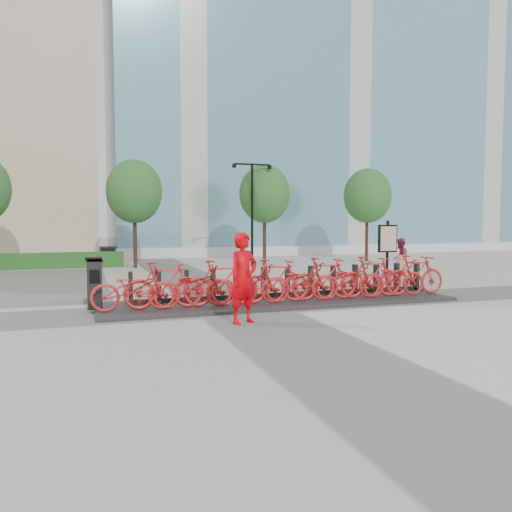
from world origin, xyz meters
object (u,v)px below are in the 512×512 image
object	(u,v)px
pedestrian	(400,258)
bike_0	(134,289)
kiosk	(95,284)
construction_barrel	(403,268)
worker_red	(244,278)
map_sign	(388,241)

from	to	relation	value
pedestrian	bike_0	bearing A→B (deg)	-16.81
kiosk	bike_0	bearing A→B (deg)	-20.95
construction_barrel	kiosk	bearing A→B (deg)	-163.62
construction_barrel	worker_red	bearing A→B (deg)	-145.02
pedestrian	construction_barrel	world-z (taller)	pedestrian
pedestrian	map_sign	world-z (taller)	map_sign
kiosk	map_sign	distance (m)	10.78
kiosk	pedestrian	bearing A→B (deg)	27.26
bike_0	pedestrian	world-z (taller)	pedestrian
bike_0	map_sign	bearing A→B (deg)	-68.75
worker_red	bike_0	bearing A→B (deg)	116.75
worker_red	construction_barrel	world-z (taller)	worker_red
bike_0	kiosk	xyz separation A→B (m)	(-0.87, 0.47, 0.09)
worker_red	pedestrian	xyz separation A→B (m)	(8.50, 6.55, -0.21)
bike_0	worker_red	size ratio (longest dim) A/B	1.01
kiosk	map_sign	bearing A→B (deg)	24.44
map_sign	kiosk	bearing A→B (deg)	-158.35
pedestrian	map_sign	bearing A→B (deg)	-1.50
kiosk	pedestrian	world-z (taller)	pedestrian
bike_0	construction_barrel	size ratio (longest dim) A/B	2.12
construction_barrel	bike_0	bearing A→B (deg)	-159.92
pedestrian	construction_barrel	size ratio (longest dim) A/B	1.64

